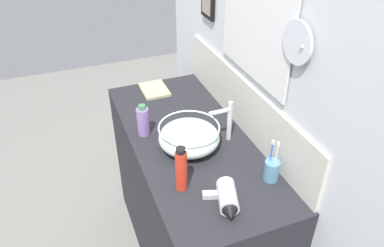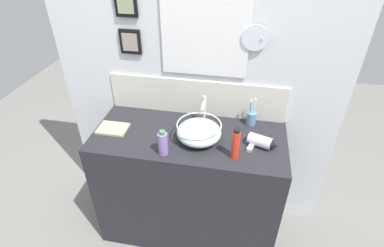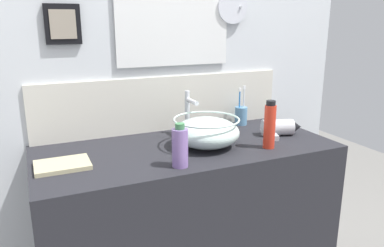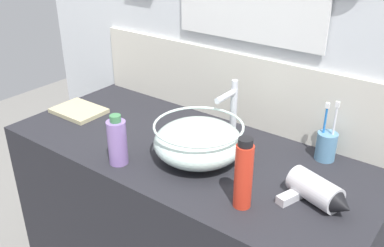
{
  "view_description": "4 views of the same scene",
  "coord_description": "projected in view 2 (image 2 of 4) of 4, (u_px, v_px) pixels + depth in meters",
  "views": [
    {
      "loc": [
        1.38,
        -0.53,
        2.01
      ],
      "look_at": [
        0.02,
        0.0,
        1.02
      ],
      "focal_mm": 35.0,
      "sensor_mm": 36.0,
      "label": 1
    },
    {
      "loc": [
        0.32,
        -1.55,
        2.11
      ],
      "look_at": [
        0.02,
        0.0,
        1.02
      ],
      "focal_mm": 28.0,
      "sensor_mm": 36.0,
      "label": 2
    },
    {
      "loc": [
        -0.61,
        -1.41,
        1.44
      ],
      "look_at": [
        0.02,
        0.0,
        1.02
      ],
      "focal_mm": 35.0,
      "sensor_mm": 36.0,
      "label": 3
    },
    {
      "loc": [
        0.77,
        -1.0,
        1.63
      ],
      "look_at": [
        0.02,
        0.0,
        1.02
      ],
      "focal_mm": 40.0,
      "sensor_mm": 36.0,
      "label": 4
    }
  ],
  "objects": [
    {
      "name": "ground_plane",
      "position": [
        189.0,
        223.0,
        2.5
      ],
      "size": [
        6.0,
        6.0,
        0.0
      ],
      "primitive_type": "plane",
      "color": "gray"
    },
    {
      "name": "glass_bowl_sink",
      "position": [
        199.0,
        132.0,
        1.9
      ],
      "size": [
        0.29,
        0.29,
        0.13
      ],
      "color": "silver",
      "rests_on": "vanity_counter"
    },
    {
      "name": "shampoo_bottle",
      "position": [
        163.0,
        143.0,
        1.79
      ],
      "size": [
        0.06,
        0.06,
        0.17
      ],
      "color": "#8C6BB2",
      "rests_on": "vanity_counter"
    },
    {
      "name": "vanity_counter",
      "position": [
        189.0,
        185.0,
        2.24
      ],
      "size": [
        1.28,
        0.57,
        0.92
      ],
      "primitive_type": "cube",
      "color": "#232328",
      "rests_on": "ground"
    },
    {
      "name": "toothbrush_cup",
      "position": [
        251.0,
        118.0,
        2.06
      ],
      "size": [
        0.06,
        0.06,
        0.21
      ],
      "color": "#598CB2",
      "rests_on": "vanity_counter"
    },
    {
      "name": "soap_dispenser",
      "position": [
        235.0,
        144.0,
        1.75
      ],
      "size": [
        0.05,
        0.05,
        0.21
      ],
      "color": "red",
      "rests_on": "vanity_counter"
    },
    {
      "name": "back_panel",
      "position": [
        197.0,
        77.0,
        2.07
      ],
      "size": [
        2.01,
        0.1,
        2.39
      ],
      "color": "silver",
      "rests_on": "ground"
    },
    {
      "name": "hair_drier",
      "position": [
        262.0,
        142.0,
        1.86
      ],
      "size": [
        0.2,
        0.14,
        0.08
      ],
      "color": "silver",
      "rests_on": "vanity_counter"
    },
    {
      "name": "hand_towel",
      "position": [
        113.0,
        129.0,
        2.03
      ],
      "size": [
        0.2,
        0.15,
        0.02
      ],
      "primitive_type": "cube",
      "color": "tan",
      "rests_on": "vanity_counter"
    },
    {
      "name": "faucet",
      "position": [
        204.0,
        109.0,
        2.02
      ],
      "size": [
        0.02,
        0.12,
        0.21
      ],
      "color": "silver",
      "rests_on": "vanity_counter"
    }
  ]
}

